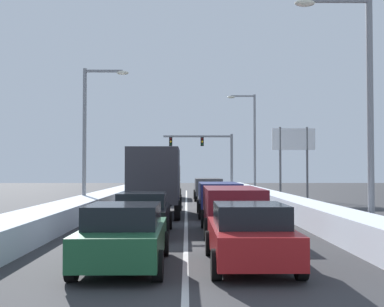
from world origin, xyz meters
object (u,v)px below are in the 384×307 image
Objects in this scene: street_lamp_right_near at (359,93)px; roadside_sign_right at (294,147)px; suv_maroon_right_lane_second at (232,206)px; suv_gray_center_lane_fifth at (168,186)px; sedan_white_right_lane_fourth at (217,195)px; suv_charcoal_right_lane_fifth at (208,187)px; street_lamp_right_mid at (251,136)px; sedan_green_center_lane_nearest at (124,235)px; sedan_silver_center_lane_fourth at (158,193)px; suv_navy_right_lane_third at (219,196)px; street_lamp_left_mid at (91,125)px; sedan_red_right_lane_nearest at (250,234)px; traffic_light_gantry at (210,150)px; box_truck_center_lane_third at (156,178)px; sedan_black_center_lane_second at (143,213)px.

roadside_sign_right is (2.07, 20.01, -0.92)m from street_lamp_right_near.
suv_maroon_right_lane_second is 5.93m from street_lamp_right_near.
street_lamp_right_near reaches higher than suv_gray_center_lane_fifth.
roadside_sign_right is at bearing 43.67° from sedan_white_right_lane_fourth.
suv_charcoal_right_lane_fifth is 0.52× the size of street_lamp_right_mid.
sedan_silver_center_lane_fourth is (-0.48, 21.77, 0.00)m from sedan_green_center_lane_nearest.
suv_navy_right_lane_third is at bearing 116.91° from street_lamp_right_near.
sedan_green_center_lane_nearest is at bearing -76.45° from street_lamp_left_mid.
roadside_sign_right is at bearing 17.26° from sedan_silver_center_lane_fourth.
suv_charcoal_right_lane_fifth is at bearing 89.97° from suv_navy_right_lane_third.
suv_gray_center_lane_fifth reaches higher than sedan_red_right_lane_nearest.
suv_maroon_right_lane_second is at bearing -108.66° from roadside_sign_right.
street_lamp_right_mid is (4.40, 8.16, 4.51)m from suv_charcoal_right_lane_fifth.
traffic_light_gantry is at bearing 88.57° from suv_maroon_right_lane_second.
sedan_green_center_lane_nearest is at bearing -89.87° from suv_gray_center_lane_fifth.
suv_navy_right_lane_third is at bearing -78.56° from suv_gray_center_lane_fifth.
street_lamp_right_mid reaches higher than sedan_red_right_lane_nearest.
roadside_sign_right is (6.28, 18.60, 3.00)m from suv_maroon_right_lane_second.
suv_gray_center_lane_fifth is at bearing 96.08° from sedan_red_right_lane_nearest.
suv_gray_center_lane_fifth is at bearing 71.37° from street_lamp_left_mid.
sedan_green_center_lane_nearest is at bearing -88.73° from sedan_silver_center_lane_fourth.
suv_gray_center_lane_fifth reaches higher than sedan_white_right_lane_fourth.
street_lamp_right_mid is 1.14× the size of street_lamp_left_mid.
street_lamp_right_mid is 20.97m from street_lamp_left_mid.
suv_navy_right_lane_third reaches higher than sedan_white_right_lane_fourth.
suv_gray_center_lane_fifth is (0.42, 7.15, 0.25)m from sedan_silver_center_lane_fourth.
suv_navy_right_lane_third is 22.15m from street_lamp_right_mid.
sedan_red_right_lane_nearest is 3.00m from sedan_green_center_lane_nearest.
sedan_green_center_lane_nearest and sedan_silver_center_lane_fourth have the same top height.
street_lamp_right_near is (7.42, -8.56, 3.04)m from box_truck_center_lane_third.
sedan_white_right_lane_fourth and sedan_black_center_lane_second have the same top height.
sedan_white_right_lane_fourth is 15.36m from street_lamp_right_near.
suv_maroon_right_lane_second is at bearing 4.21° from sedan_black_center_lane_second.
box_truck_center_lane_third is at bearing 89.80° from sedan_black_center_lane_second.
sedan_green_center_lane_nearest is (-3.11, -13.20, -0.25)m from suv_navy_right_lane_third.
sedan_silver_center_lane_fourth is 0.82× the size of roadside_sign_right.
sedan_red_right_lane_nearest is at bearing -90.49° from suv_navy_right_lane_third.
street_lamp_left_mid is (-7.23, 10.73, 3.91)m from suv_maroon_right_lane_second.
box_truck_center_lane_third is at bearing -87.14° from sedan_silver_center_lane_fourth.
sedan_red_right_lane_nearest is at bearing -91.30° from suv_maroon_right_lane_second.
street_lamp_left_mid reaches higher than box_truck_center_lane_third.
suv_maroon_right_lane_second is at bearing -65.86° from box_truck_center_lane_third.
roadside_sign_right is (1.90, -9.58, -1.51)m from street_lamp_right_mid.
street_lamp_right_mid is at bearing 75.00° from sedan_black_center_lane_second.
sedan_red_right_lane_nearest is 6.15m from suv_maroon_right_lane_second.
suv_maroon_right_lane_second is (0.14, 6.14, 0.25)m from sedan_red_right_lane_nearest.
street_lamp_right_near is 20.14m from roadside_sign_right.
suv_maroon_right_lane_second is at bearing -91.43° from traffic_light_gantry.
suv_maroon_right_lane_second is 1.09× the size of sedan_green_center_lane_nearest.
suv_maroon_right_lane_second is 28.87m from street_lamp_right_mid.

